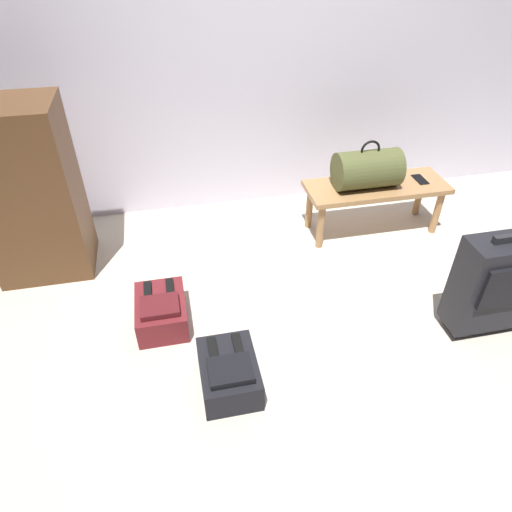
# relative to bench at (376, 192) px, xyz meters

# --- Properties ---
(ground_plane) EXTENTS (6.60, 6.60, 0.00)m
(ground_plane) POSITION_rel_bench_xyz_m (-0.60, -0.95, -0.32)
(ground_plane) COLOR beige
(back_wall) EXTENTS (6.00, 0.10, 2.80)m
(back_wall) POSITION_rel_bench_xyz_m (-0.60, 0.65, 1.08)
(back_wall) COLOR silver
(back_wall) RESTS_ON ground
(bench) EXTENTS (1.00, 0.36, 0.37)m
(bench) POSITION_rel_bench_xyz_m (0.00, 0.00, 0.00)
(bench) COLOR #A87A4C
(bench) RESTS_ON ground
(duffel_bag_olive) EXTENTS (0.44, 0.26, 0.34)m
(duffel_bag_olive) POSITION_rel_bench_xyz_m (-0.09, 0.00, 0.19)
(duffel_bag_olive) COLOR #51562D
(duffel_bag_olive) RESTS_ON bench
(cell_phone) EXTENTS (0.07, 0.14, 0.01)m
(cell_phone) POSITION_rel_bench_xyz_m (0.33, 0.00, 0.06)
(cell_phone) COLOR black
(cell_phone) RESTS_ON bench
(suitcase_upright_charcoal) EXTENTS (0.47, 0.22, 0.64)m
(suitcase_upright_charcoal) POSITION_rel_bench_xyz_m (0.24, -1.06, 0.01)
(suitcase_upright_charcoal) COLOR black
(suitcase_upright_charcoal) RESTS_ON ground
(backpack_dark) EXTENTS (0.28, 0.38, 0.21)m
(backpack_dark) POSITION_rel_bench_xyz_m (-1.25, -1.17, -0.22)
(backpack_dark) COLOR black
(backpack_dark) RESTS_ON ground
(backpack_maroon) EXTENTS (0.28, 0.38, 0.21)m
(backpack_maroon) POSITION_rel_bench_xyz_m (-1.56, -0.66, -0.22)
(backpack_maroon) COLOR maroon
(backpack_maroon) RESTS_ON ground
(side_cabinet) EXTENTS (0.56, 0.44, 1.10)m
(side_cabinet) POSITION_rel_bench_xyz_m (-2.26, 0.04, 0.23)
(side_cabinet) COLOR brown
(side_cabinet) RESTS_ON ground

